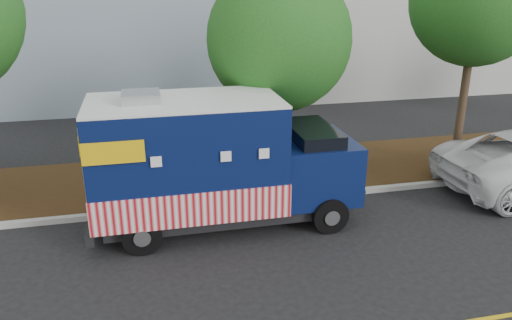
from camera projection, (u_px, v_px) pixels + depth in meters
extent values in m
plane|color=black|center=(271.00, 226.00, 12.67)|extent=(120.00, 120.00, 0.00)
cube|color=#9E9E99|center=(259.00, 201.00, 13.93)|extent=(120.00, 0.18, 0.15)
cube|color=#321E0D|center=(244.00, 174.00, 15.85)|extent=(120.00, 4.00, 0.15)
cylinder|color=#38281C|center=(278.00, 130.00, 14.93)|extent=(0.26, 0.26, 3.28)
sphere|color=#1D5016|center=(279.00, 39.00, 14.01)|extent=(4.10, 4.10, 4.10)
cylinder|color=#38281C|center=(462.00, 103.00, 15.90)|extent=(0.26, 0.26, 4.34)
cube|color=#473828|center=(149.00, 167.00, 13.25)|extent=(0.06, 0.06, 2.40)
cube|color=black|center=(227.00, 206.00, 12.74)|extent=(6.03, 2.06, 0.30)
cube|color=#091543|center=(187.00, 154.00, 12.03)|extent=(4.52, 2.49, 2.58)
cube|color=#B40B17|center=(188.00, 189.00, 12.34)|extent=(4.57, 2.55, 0.81)
cube|color=white|center=(184.00, 101.00, 11.58)|extent=(4.52, 2.49, 0.06)
cube|color=#B7B7BA|center=(141.00, 97.00, 11.32)|extent=(0.86, 0.86, 0.24)
cube|color=#091543|center=(312.00, 166.00, 12.91)|extent=(1.94, 2.32, 1.50)
cube|color=black|center=(311.00, 140.00, 12.65)|extent=(1.08, 2.10, 0.70)
cube|color=black|center=(347.00, 181.00, 13.30)|extent=(0.09, 2.15, 0.32)
cube|color=black|center=(93.00, 218.00, 12.04)|extent=(0.20, 2.42, 0.30)
cube|color=#B7B7BA|center=(88.00, 159.00, 11.53)|extent=(0.05, 1.93, 2.04)
cube|color=#B7B7BA|center=(194.00, 136.00, 13.25)|extent=(1.93, 0.05, 1.18)
cube|color=yellow|center=(113.00, 153.00, 10.31)|extent=(1.29, 0.03, 0.48)
cube|color=yellow|center=(117.00, 120.00, 12.65)|extent=(1.29, 0.03, 0.48)
cylinder|color=black|center=(330.00, 215.00, 12.24)|extent=(0.90, 0.30, 0.90)
cylinder|color=black|center=(302.00, 182.00, 14.25)|extent=(0.90, 0.30, 0.90)
cylinder|color=black|center=(142.00, 235.00, 11.28)|extent=(0.90, 0.30, 0.90)
cylinder|color=black|center=(141.00, 196.00, 13.29)|extent=(0.90, 0.30, 0.90)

